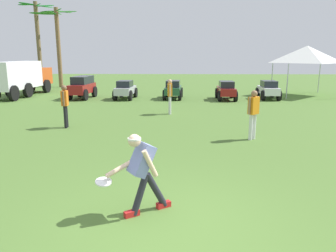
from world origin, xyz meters
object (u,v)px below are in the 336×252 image
Objects in this scene: parked_car_slot_b at (125,89)px; parked_car_slot_d at (226,90)px; teammate_deep at (170,93)px; palm_tree_left_of_centre at (58,39)px; event_tent at (307,54)px; box_truck at (23,77)px; palm_tree_far_left at (38,37)px; frisbee_in_flight at (104,182)px; parked_car_slot_e at (268,90)px; parked_car_slot_c at (173,89)px; frisbee_thrower at (142,169)px; teammate_near_sideline at (253,110)px; parked_car_slot_a at (82,87)px; teammate_midfield at (65,102)px.

parked_car_slot_d is (6.01, -0.19, 0.00)m from parked_car_slot_b.
teammate_deep is 0.25× the size of palm_tree_left_of_centre.
event_tent is (17.81, -4.97, -1.18)m from palm_tree_left_of_centre.
parked_car_slot_b is at bearing 118.89° from teammate_deep.
palm_tree_far_left reaches higher than box_truck.
frisbee_in_flight is 0.16× the size of parked_car_slot_e.
box_truck is 6.45m from palm_tree_left_of_centre.
parked_car_slot_d is 14.73m from palm_tree_left_of_centre.
parked_car_slot_c is 0.33× the size of palm_tree_far_left.
parked_car_slot_e is at bearing -24.50° from palm_tree_left_of_centre.
frisbee_in_flight is (-0.61, -0.16, -0.16)m from frisbee_thrower.
box_truck is at bearing 120.60° from frisbee_thrower.
teammate_near_sideline is (3.57, 5.17, 0.31)m from frisbee_in_flight.
frisbee_thrower is 5.82m from teammate_near_sideline.
frisbee_thrower reaches higher than parked_car_slot_a.
palm_tree_far_left is (-16.77, 7.36, 3.45)m from parked_car_slot_e.
parked_car_slot_c is 1.02× the size of parked_car_slot_e.
palm_tree_far_left is at bearing 102.69° from box_truck.
event_tent is (19.59, -5.50, -1.39)m from palm_tree_far_left.
teammate_midfield and teammate_deep have the same top height.
palm_tree_far_left is at bearing 115.86° from frisbee_thrower.
parked_car_slot_b is at bearing -42.81° from palm_tree_far_left.
parked_car_slot_b is at bearing -9.68° from box_truck.
teammate_midfield is 9.00m from parked_car_slot_c.
teammate_near_sideline is 20.55m from palm_tree_left_of_centre.
parked_car_slot_e is at bearing -146.59° from event_tent.
teammate_midfield is at bearing -142.52° from teammate_deep.
frisbee_thrower is 0.57× the size of parked_car_slot_a.
teammate_deep is (0.26, 9.44, 0.15)m from frisbee_thrower.
parked_car_slot_a is 0.37× the size of palm_tree_far_left.
teammate_near_sideline is 12.61m from parked_car_slot_a.
parked_car_slot_a is 8.67m from parked_car_slot_d.
frisbee_thrower is 0.62× the size of parked_car_slot_b.
palm_tree_far_left is (-13.66, 17.06, 3.08)m from teammate_near_sideline.
parked_car_slot_d is at bearing 74.15° from frisbee_in_flight.
frisbee_in_flight is 0.05× the size of palm_tree_far_left.
parked_car_slot_a reaches higher than parked_car_slot_c.
frisbee_thrower is at bearing -64.14° from palm_tree_far_left.
event_tent is (8.89, 16.56, 1.84)m from frisbee_thrower.
parked_car_slot_c is at bearing 86.27° from frisbee_in_flight.
frisbee_thrower is at bearing -70.56° from parked_car_slot_a.
frisbee_in_flight is at bearing -66.83° from teammate_midfield.
palm_tree_left_of_centre reaches higher than parked_car_slot_e.
teammate_midfield is at bearing 166.44° from teammate_near_sideline.
palm_tree_far_left is 1.96× the size of event_tent.
box_truck is (-9.60, 0.95, 0.67)m from parked_car_slot_c.
teammate_near_sideline reaches higher than parked_car_slot_c.
parked_car_slot_d is (4.11, 14.46, -0.06)m from frisbee_in_flight.
parked_car_slot_c is 13.73m from palm_tree_far_left.
teammate_midfield reaches higher than parked_car_slot_e.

